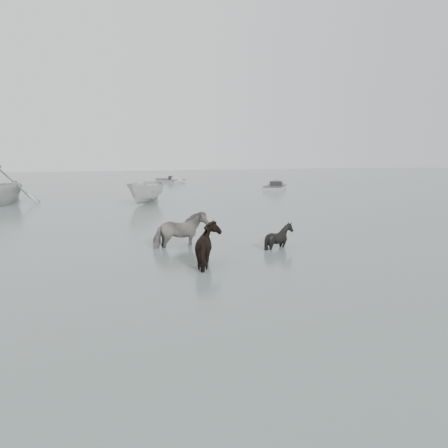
{
  "coord_description": "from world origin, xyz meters",
  "views": [
    {
      "loc": [
        -4.67,
        -14.0,
        3.44
      ],
      "look_at": [
        -0.43,
        0.2,
        1.0
      ],
      "focal_mm": 35.0,
      "sensor_mm": 36.0,
      "label": 1
    }
  ],
  "objects": [
    {
      "name": "skiff_mid",
      "position": [
        3.9,
        36.48,
        0.38
      ],
      "size": [
        3.74,
        5.38,
        0.75
      ],
      "primitive_type": null,
      "rotation": [
        0.0,
        0.0,
        -1.11
      ],
      "color": "gray",
      "rests_on": "ground"
    },
    {
      "name": "rowboat_trail",
      "position": [
        -10.51,
        18.13,
        1.37
      ],
      "size": [
        5.43,
        5.99,
        2.75
      ],
      "primitive_type": "imported",
      "rotation": [
        0.0,
        0.0,
        2.95
      ],
      "color": "#B0B3B1",
      "rests_on": "ground"
    },
    {
      "name": "skiff_port",
      "position": [
        11.41,
        23.36,
        0.38
      ],
      "size": [
        4.03,
        5.01,
        0.75
      ],
      "primitive_type": null,
      "rotation": [
        0.0,
        0.0,
        0.99
      ],
      "color": "gray",
      "rests_on": "ground"
    },
    {
      "name": "pony_pinto",
      "position": [
        -1.71,
        1.52,
        0.83
      ],
      "size": [
        2.1,
        1.26,
        1.66
      ],
      "primitive_type": "imported",
      "rotation": [
        0.0,
        0.0,
        1.76
      ],
      "color": "black",
      "rests_on": "ground"
    },
    {
      "name": "ground",
      "position": [
        0.0,
        0.0,
        0.0
      ],
      "size": [
        140.0,
        140.0,
        0.0
      ],
      "primitive_type": "plane",
      "color": "#566660",
      "rests_on": "ground"
    },
    {
      "name": "rowboat_lead",
      "position": [
        -11.11,
        22.05,
        0.45
      ],
      "size": [
        3.19,
        4.43,
        0.91
      ],
      "primitive_type": "imported",
      "rotation": [
        0.0,
        0.0,
        0.01
      ],
      "color": "beige",
      "rests_on": "ground"
    },
    {
      "name": "pony_black",
      "position": [
        1.72,
        0.37,
        0.63
      ],
      "size": [
        1.42,
        1.34,
        1.27
      ],
      "primitive_type": "imported",
      "rotation": [
        0.0,
        0.0,
        1.24
      ],
      "color": "black",
      "rests_on": "ground"
    },
    {
      "name": "boat_small",
      "position": [
        -1.23,
        15.92,
        0.84
      ],
      "size": [
        3.63,
        4.57,
        1.68
      ],
      "primitive_type": "imported",
      "rotation": [
        0.0,
        0.0,
        -0.54
      ],
      "color": "#BABBB6",
      "rests_on": "ground"
    },
    {
      "name": "pony_dark",
      "position": [
        -1.29,
        -1.3,
        0.78
      ],
      "size": [
        1.55,
        1.74,
        1.57
      ],
      "primitive_type": "imported",
      "rotation": [
        0.0,
        0.0,
        1.72
      ],
      "color": "black",
      "rests_on": "ground"
    }
  ]
}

